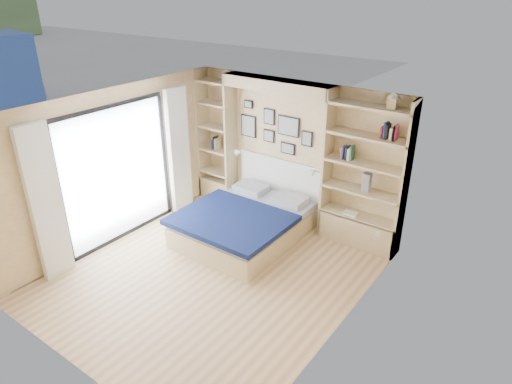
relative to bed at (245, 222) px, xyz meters
The scene contains 8 objects.
ground 1.22m from the bed, 76.49° to the right, with size 4.50×4.50×0.00m, color tan.
room_shell 0.88m from the bed, 106.49° to the left, with size 4.50×4.50×4.50m.
bed is the anchor object (origin of this frame).
photo_gallery 1.71m from the bed, 99.27° to the left, with size 1.48×0.02×0.82m.
reading_lamps 1.18m from the bed, 91.50° to the left, with size 1.92×0.12×0.15m.
shelf_decor 2.17m from the bed, 33.73° to the left, with size 3.48×0.23×2.03m.
deck 3.53m from the bed, 160.80° to the right, with size 3.20×4.00×0.05m, color #726754.
deck_chair 2.50m from the bed, behind, with size 0.65×0.81×0.71m.
Camera 1 is at (3.78, -4.15, 4.00)m, focal length 32.00 mm.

